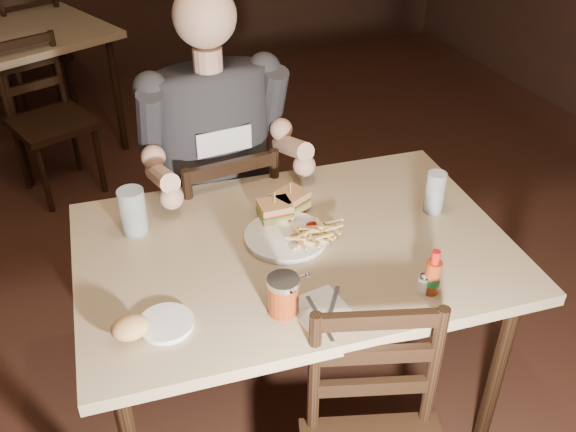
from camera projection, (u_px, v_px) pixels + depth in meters
name	position (u px, v px, depth m)	size (l,w,h in m)	color
room_shell	(239.00, 58.00, 1.59)	(7.00, 7.00, 7.00)	black
main_table	(294.00, 263.00, 2.04)	(1.42, 1.02, 0.77)	tan
bg_table	(33.00, 45.00, 3.75)	(1.03, 1.03, 0.77)	tan
chair_far	(220.00, 234.00, 2.61)	(0.41, 0.44, 0.88)	black
bg_chair_far	(33.00, 54.00, 4.31)	(0.40, 0.44, 0.88)	black
bg_chair_near	(52.00, 123.00, 3.48)	(0.39, 0.43, 0.85)	black
diner	(216.00, 127.00, 2.28)	(0.57, 0.45, 0.98)	#28272B
dinner_plate	(286.00, 238.00, 2.02)	(0.26, 0.26, 0.01)	white
sandwich_left	(275.00, 206.00, 2.07)	(0.10, 0.09, 0.09)	tan
sandwich_right	(291.00, 196.00, 2.12)	(0.11, 0.09, 0.10)	tan
fries_pile	(317.00, 233.00, 2.00)	(0.23, 0.16, 0.04)	#DAB165
ketchup_dollop	(312.00, 225.00, 2.05)	(0.04, 0.04, 0.01)	maroon
glass_left	(133.00, 211.00, 2.02)	(0.08, 0.08, 0.15)	silver
glass_right	(435.00, 192.00, 2.12)	(0.06, 0.06, 0.15)	silver
hot_sauce	(433.00, 272.00, 1.78)	(0.04, 0.04, 0.14)	maroon
salt_shaker	(424.00, 284.00, 1.80)	(0.03, 0.03, 0.06)	white
syrup_dispenser	(283.00, 295.00, 1.72)	(0.09, 0.09, 0.11)	maroon
napkin	(319.00, 308.00, 1.76)	(0.15, 0.14, 0.00)	white
knife	(320.00, 318.00, 1.72)	(0.01, 0.19, 0.00)	silver
fork	(333.00, 305.00, 1.76)	(0.01, 0.16, 0.01)	silver
side_plate	(166.00, 325.00, 1.70)	(0.15, 0.15, 0.01)	white
bread_roll	(130.00, 327.00, 1.64)	(0.10, 0.08, 0.06)	tan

